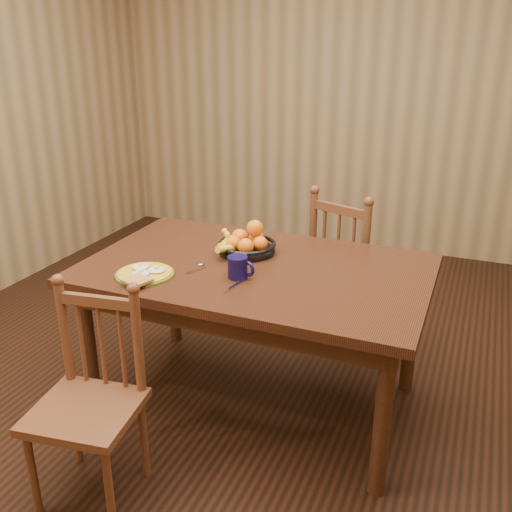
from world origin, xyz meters
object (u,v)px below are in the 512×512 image
at_px(dining_table, 256,282).
at_px(breakfast_plate, 144,274).
at_px(chair_near, 90,402).
at_px(coffee_mug, 239,267).
at_px(fruit_bowl, 246,243).
at_px(chair_far, 350,271).

bearing_deg(dining_table, breakfast_plate, -144.16).
bearing_deg(breakfast_plate, dining_table, 35.84).
distance_m(chair_near, breakfast_plate, 0.61).
xyz_separation_m(chair_near, coffee_mug, (0.36, 0.65, 0.38)).
distance_m(coffee_mug, fruit_bowl, 0.32).
relative_size(chair_near, coffee_mug, 6.52).
bearing_deg(chair_far, chair_near, 87.35).
xyz_separation_m(chair_far, coffee_mug, (-0.30, -0.95, 0.34)).
distance_m(dining_table, breakfast_plate, 0.53).
relative_size(dining_table, chair_far, 1.69).
bearing_deg(coffee_mug, breakfast_plate, -160.00).
bearing_deg(fruit_bowl, breakfast_plate, -124.27).
height_order(chair_far, chair_near, chair_far).
bearing_deg(coffee_mug, chair_near, -118.82).
xyz_separation_m(chair_near, breakfast_plate, (-0.04, 0.50, 0.34)).
relative_size(breakfast_plate, fruit_bowl, 0.93).
distance_m(chair_far, chair_near, 1.73).
bearing_deg(dining_table, chair_far, 70.53).
relative_size(chair_far, breakfast_plate, 3.15).
distance_m(chair_far, coffee_mug, 1.05).
bearing_deg(fruit_bowl, chair_near, -105.45).
height_order(breakfast_plate, fruit_bowl, fruit_bowl).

